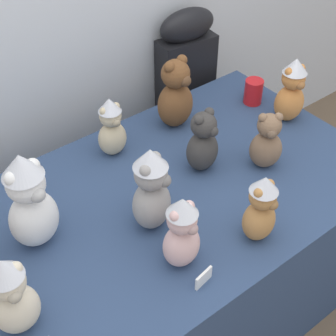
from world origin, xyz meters
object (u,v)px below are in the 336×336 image
Objects in this scene: teddy_bear_ash at (151,189)px; teddy_bear_cream at (12,296)px; teddy_bear_ginger at (291,91)px; teddy_bear_blush at (182,233)px; party_cup_red at (253,92)px; display_table at (168,258)px; teddy_bear_charcoal at (203,143)px; instrument_case at (185,107)px; teddy_bear_chestnut at (175,95)px; teddy_bear_mocha at (267,142)px; teddy_bear_caramel at (261,209)px; teddy_bear_sand at (111,127)px; teddy_bear_snow at (30,202)px.

teddy_bear_ash is 0.52m from teddy_bear_cream.
teddy_bear_ginger reaches higher than teddy_bear_cream.
teddy_bear_blush is (0.49, -0.10, -0.01)m from teddy_bear_cream.
teddy_bear_ginger is 2.60× the size of party_cup_red.
display_table is at bearing -160.74° from party_cup_red.
teddy_bear_blush is (-0.34, -0.30, 0.01)m from teddy_bear_charcoal.
instrument_case reaches higher than teddy_bear_ginger.
teddy_bear_blush is at bearing -148.59° from party_cup_red.
teddy_bear_cream is 1.00× the size of teddy_bear_ginger.
teddy_bear_chestnut is 1.12× the size of teddy_bear_blush.
teddy_bear_ash reaches higher than teddy_bear_mocha.
instrument_case is at bearing 55.29° from teddy_bear_caramel.
teddy_bear_mocha is (0.41, -0.41, -0.01)m from teddy_bear_sand.
teddy_bear_ginger reaches higher than party_cup_red.
teddy_bear_blush is at bearing -126.67° from teddy_bear_ash.
teddy_bear_ash reaches higher than teddy_bear_caramel.
teddy_bear_caramel reaches higher than display_table.
display_table is at bearing 52.38° from teddy_bear_blush.
teddy_bear_ginger is (0.70, -0.26, 0.02)m from teddy_bear_sand.
teddy_bear_ash is at bearing -130.85° from instrument_case.
teddy_bear_cream reaches higher than teddy_bear_charcoal.
teddy_bear_caramel is 2.35× the size of party_cup_red.
party_cup_red is (1.30, 0.39, -0.08)m from teddy_bear_cream.
teddy_bear_blush reaches higher than teddy_bear_mocha.
instrument_case is 0.79m from teddy_bear_mocha.
teddy_bear_sand is 0.78m from teddy_bear_cream.
teddy_bear_caramel is (0.57, -0.42, -0.05)m from teddy_bear_snow.
teddy_bear_ash is at bearing 74.89° from teddy_bear_blush.
teddy_bear_charcoal is 0.38m from teddy_bear_caramel.
instrument_case is 4.44× the size of teddy_bear_mocha.
teddy_bear_snow reaches higher than teddy_bear_chestnut.
teddy_bear_chestnut is at bearing 137.88° from teddy_bear_mocha.
teddy_bear_sand is at bearing 167.67° from teddy_bear_ginger.
teddy_bear_ginger is at bearing -14.13° from teddy_bear_snow.
teddy_bear_mocha is (0.10, -0.41, -0.03)m from teddy_bear_chestnut.
instrument_case is 0.45m from party_cup_red.
teddy_bear_chestnut is 1.07× the size of teddy_bear_cream.
teddy_bear_blush is at bearing -128.79° from teddy_bear_mocha.
teddy_bear_charcoal is at bearing -119.33° from instrument_case.
teddy_bear_chestnut is at bearing 31.54° from teddy_bear_cream.
teddy_bear_snow is 0.31m from teddy_bear_cream.
teddy_bear_mocha is 0.43m from party_cup_red.
teddy_bear_charcoal is 0.34m from teddy_bear_ash.
teddy_bear_ginger is at bearing -74.47° from instrument_case.
party_cup_red is at bearing -7.36° from teddy_bear_ash.
teddy_bear_caramel is (-0.47, -0.93, 0.32)m from instrument_case.
teddy_bear_snow is 1.14m from teddy_bear_ginger.
teddy_bear_blush is (-0.44, -0.58, -0.01)m from teddy_bear_chestnut.
instrument_case is at bearing 42.41° from teddy_bear_blush.
teddy_bear_caramel reaches higher than teddy_bear_charcoal.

